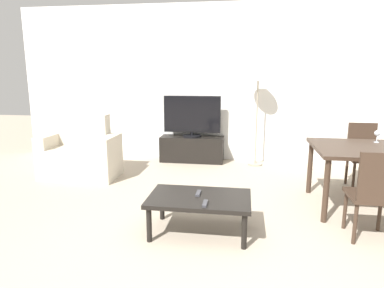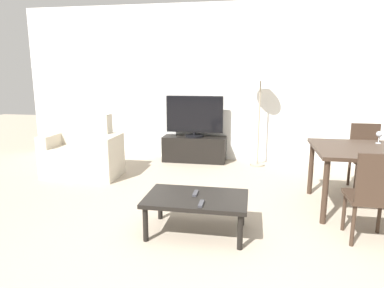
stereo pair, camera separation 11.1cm
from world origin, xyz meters
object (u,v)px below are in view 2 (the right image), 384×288
armchair (83,154)px  coffee_table (196,201)px  tv (194,116)px  dining_chair_near (373,193)px  wine_glass_left (379,135)px  floor_lamp (261,79)px  remote_primary (201,204)px  tv_stand (194,149)px  remote_secondary (196,193)px  dining_table (370,155)px  dining_chair_far (366,153)px

armchair → coffee_table: (1.99, -1.56, -0.01)m
tv → dining_chair_near: 3.37m
coffee_table → wine_glass_left: bearing=31.4°
coffee_table → floor_lamp: floor_lamp is taller
tv → remote_primary: (0.57, -2.90, -0.42)m
tv_stand → remote_secondary: size_ratio=7.33×
tv_stand → remote_primary: (0.57, -2.91, 0.16)m
dining_chair_near → wine_glass_left: 1.24m
coffee_table → tv: bearing=100.2°
coffee_table → floor_lamp: size_ratio=0.60×
remote_primary → armchair: bearing=139.7°
coffee_table → remote_primary: size_ratio=6.53×
coffee_table → remote_primary: (0.08, -0.19, 0.05)m
tv → floor_lamp: (1.10, -0.07, 0.64)m
dining_table → remote_primary: size_ratio=7.95×
coffee_table → armchair: bearing=141.9°
dining_chair_far → wine_glass_left: bearing=-93.7°
armchair → dining_chair_far: (4.00, 0.15, 0.14)m
coffee_table → tv_stand: bearing=100.2°
floor_lamp → remote_primary: (-0.53, -2.83, -1.06)m
tv_stand → dining_table: bearing=-38.4°
tv → coffee_table: bearing=-79.8°
coffee_table → dining_chair_far: bearing=40.6°
tv_stand → remote_secondary: (0.47, -2.65, 0.16)m
remote_primary → coffee_table: bearing=111.7°
tv_stand → dining_chair_near: dining_chair_near is taller
armchair → dining_chair_far: armchair is taller
floor_lamp → dining_chair_near: bearing=-69.0°
tv → dining_chair_far: (2.50, -0.99, -0.32)m
tv → dining_table: size_ratio=0.83×
tv → remote_primary: bearing=-79.0°
armchair → tv_stand: size_ratio=1.01×
dining_chair_far → floor_lamp: floor_lamp is taller
armchair → tv: size_ratio=1.13×
remote_secondary → tv: bearing=100.1°
remote_secondary → wine_glass_left: wine_glass_left is taller
dining_table → dining_chair_near: (-0.21, -0.82, -0.16)m
armchair → dining_chair_near: size_ratio=1.28×
tv_stand → tv: tv is taller
remote_primary → dining_chair_near: bearing=10.0°
dining_chair_far → floor_lamp: size_ratio=0.53×
tv → dining_chair_near: tv is taller
armchair → dining_table: bearing=-10.0°
wine_glass_left → armchair: bearing=174.8°
dining_chair_near → remote_secondary: 1.61m
armchair → dining_table: 3.87m
tv → remote_secondary: bearing=-79.9°
dining_chair_far → wine_glass_left: dining_chair_far is taller
armchair → tv: tv is taller
remote_primary → tv_stand: bearing=101.0°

